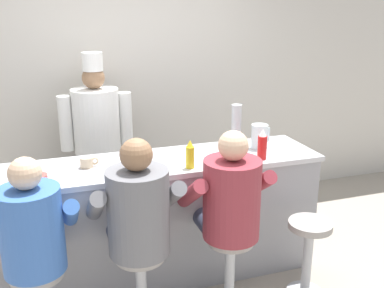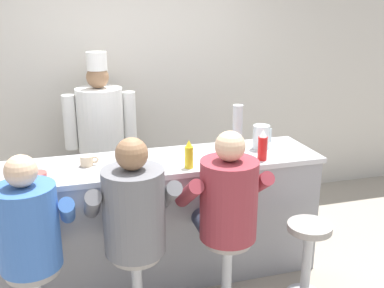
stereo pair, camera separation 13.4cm
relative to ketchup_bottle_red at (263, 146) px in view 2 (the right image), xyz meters
name	(u,v)px [view 2 (the right image)]	position (x,y,z in m)	size (l,w,h in m)	color
wall_back	(130,85)	(-0.77, 1.58, 0.24)	(10.00, 0.06, 2.70)	beige
diner_counter	(161,218)	(-0.77, 0.21, -0.61)	(2.55, 0.64, 1.00)	gray
ketchup_bottle_red	(263,146)	(0.00, 0.00, 0.00)	(0.07, 0.07, 0.24)	red
mustard_bottle_yellow	(189,155)	(-0.59, -0.01, -0.01)	(0.06, 0.06, 0.21)	yellow
hot_sauce_bottle_orange	(236,148)	(-0.17, 0.12, -0.04)	(0.03, 0.03, 0.15)	orange
water_pitcher_clear	(261,137)	(0.11, 0.26, -0.01)	(0.16, 0.14, 0.20)	silver
breakfast_plate	(127,165)	(-1.03, 0.14, -0.10)	(0.28, 0.28, 0.05)	white
cereal_bowl	(37,176)	(-1.66, 0.07, -0.09)	(0.13, 0.13, 0.05)	#B24C47
coffee_mug_tan	(87,161)	(-1.31, 0.24, -0.07)	(0.14, 0.09, 0.08)	beige
cup_stack_steel	(237,128)	(-0.09, 0.29, 0.08)	(0.09, 0.09, 0.38)	#B7BABF
diner_seated_blue	(29,232)	(-1.71, -0.38, -0.28)	(0.57, 0.56, 1.33)	#B2B5BA
diner_seated_grey	(133,215)	(-1.07, -0.38, -0.26)	(0.60, 0.60, 1.38)	#B2B5BA
diner_seated_maroon	(227,204)	(-0.43, -0.38, -0.26)	(0.60, 0.59, 1.37)	#B2B5BA
empty_stool_round	(308,249)	(0.21, -0.41, -0.70)	(0.33, 0.33, 0.62)	#B2B5BA
cook_in_whites_near	(101,135)	(-1.12, 1.19, -0.15)	(0.68, 0.44, 1.74)	#232328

